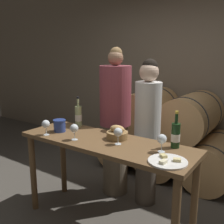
{
  "coord_description": "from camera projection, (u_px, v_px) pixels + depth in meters",
  "views": [
    {
      "loc": [
        1.38,
        -1.86,
        1.68
      ],
      "look_at": [
        0.0,
        0.11,
        1.13
      ],
      "focal_mm": 42.0,
      "sensor_mm": 36.0,
      "label": 1
    }
  ],
  "objects": [
    {
      "name": "wine_glass_right",
      "position": [
        162.0,
        139.0,
        2.13
      ],
      "size": [
        0.08,
        0.08,
        0.15
      ],
      "color": "white",
      "rests_on": "tasting_table"
    },
    {
      "name": "wine_bottle_red",
      "position": [
        176.0,
        135.0,
        2.23
      ],
      "size": [
        0.08,
        0.08,
        0.32
      ],
      "color": "#193819",
      "rests_on": "tasting_table"
    },
    {
      "name": "wine_bottle_white",
      "position": [
        78.0,
        116.0,
        2.89
      ],
      "size": [
        0.08,
        0.08,
        0.33
      ],
      "color": "#ADBC7F",
      "rests_on": "tasting_table"
    },
    {
      "name": "cheese_plate",
      "position": [
        168.0,
        161.0,
        1.95
      ],
      "size": [
        0.3,
        0.3,
        0.04
      ],
      "color": "white",
      "rests_on": "tasting_table"
    },
    {
      "name": "wine_glass_left",
      "position": [
        74.0,
        129.0,
        2.43
      ],
      "size": [
        0.08,
        0.08,
        0.15
      ],
      "color": "white",
      "rests_on": "tasting_table"
    },
    {
      "name": "wine_glass_center",
      "position": [
        118.0,
        133.0,
        2.31
      ],
      "size": [
        0.08,
        0.08,
        0.15
      ],
      "color": "white",
      "rests_on": "tasting_table"
    },
    {
      "name": "person_left",
      "position": [
        115.0,
        122.0,
        3.07
      ],
      "size": [
        0.36,
        0.36,
        1.74
      ],
      "color": "#756651",
      "rests_on": "ground_plane"
    },
    {
      "name": "ground_plane",
      "position": [
        106.0,
        224.0,
        2.63
      ],
      "size": [
        10.0,
        10.0,
        0.0
      ],
      "primitive_type": "plane",
      "color": "#4C473F"
    },
    {
      "name": "wine_glass_far_left",
      "position": [
        46.0,
        124.0,
        2.57
      ],
      "size": [
        0.08,
        0.08,
        0.15
      ],
      "color": "white",
      "rests_on": "tasting_table"
    },
    {
      "name": "bread_basket",
      "position": [
        117.0,
        134.0,
        2.47
      ],
      "size": [
        0.2,
        0.2,
        0.13
      ],
      "color": "olive",
      "rests_on": "tasting_table"
    },
    {
      "name": "tasting_table",
      "position": [
        105.0,
        154.0,
        2.47
      ],
      "size": [
        1.71,
        0.57,
        0.88
      ],
      "color": "brown",
      "rests_on": "ground_plane"
    },
    {
      "name": "stone_wall_back",
      "position": [
        187.0,
        58.0,
        3.96
      ],
      "size": [
        10.0,
        0.12,
        3.2
      ],
      "color": "gray",
      "rests_on": "ground_plane"
    },
    {
      "name": "blue_crock",
      "position": [
        60.0,
        125.0,
        2.7
      ],
      "size": [
        0.13,
        0.13,
        0.12
      ],
      "color": "navy",
      "rests_on": "tasting_table"
    },
    {
      "name": "barrel_stack",
      "position": [
        168.0,
        136.0,
        3.72
      ],
      "size": [
        1.89,
        0.97,
        1.16
      ],
      "color": "tan",
      "rests_on": "ground_plane"
    },
    {
      "name": "person_right",
      "position": [
        147.0,
        131.0,
        2.84
      ],
      "size": [
        0.28,
        0.28,
        1.62
      ],
      "color": "#4C4238",
      "rests_on": "ground_plane"
    }
  ]
}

